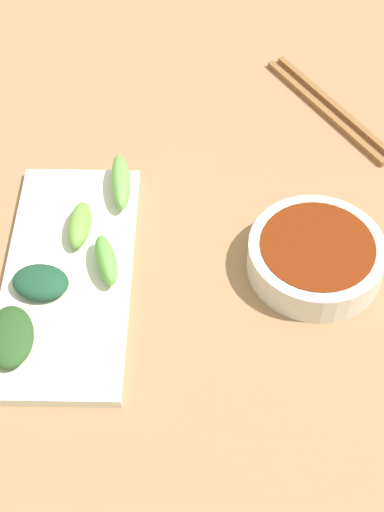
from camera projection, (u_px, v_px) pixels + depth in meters
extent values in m
cube|color=#A27750|center=(174.00, 264.00, 0.85)|extent=(2.10, 2.10, 0.02)
cylinder|color=silver|center=(316.00, 257.00, 0.82)|extent=(0.15, 0.15, 0.04)
cylinder|color=maroon|center=(317.00, 252.00, 0.81)|extent=(0.12, 0.12, 0.02)
cube|color=silver|center=(69.00, 275.00, 0.82)|extent=(0.13, 0.30, 0.01)
ellipsoid|color=#1D4D31|center=(41.00, 282.00, 0.79)|extent=(0.07, 0.05, 0.02)
ellipsoid|color=#69B549|center=(106.00, 260.00, 0.80)|extent=(0.04, 0.07, 0.03)
ellipsoid|color=#73BA52|center=(121.00, 181.00, 0.88)|extent=(0.03, 0.09, 0.03)
ellipsoid|color=#75AD45|center=(80.00, 225.00, 0.84)|extent=(0.03, 0.07, 0.02)
ellipsoid|color=#2C5223|center=(10.00, 337.00, 0.75)|extent=(0.06, 0.08, 0.02)
cube|color=#925F32|center=(334.00, 106.00, 0.99)|extent=(0.14, 0.20, 0.01)
cube|color=#925F32|center=(324.00, 111.00, 0.98)|extent=(0.14, 0.20, 0.01)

